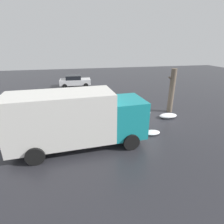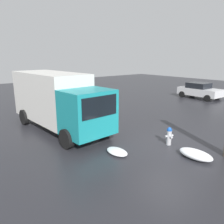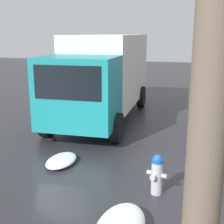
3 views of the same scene
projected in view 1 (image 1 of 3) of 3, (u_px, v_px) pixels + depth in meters
ground_plane at (147, 118)px, 13.54m from camera, size 60.00×60.00×0.00m
fire_hydrant at (148, 113)px, 13.38m from camera, size 0.34×0.43×0.84m
tree_trunk at (172, 91)px, 14.13m from camera, size 0.66×0.43×3.57m
delivery_truck at (76, 118)px, 9.24m from camera, size 7.25×2.81×3.10m
parked_car at (75, 81)px, 23.10m from camera, size 4.00×2.18×1.50m
snow_pile_by_hydrant at (152, 133)px, 11.09m from camera, size 1.08×0.66×0.19m
snow_pile_curbside at (168, 116)px, 13.48m from camera, size 1.40×0.76×0.33m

